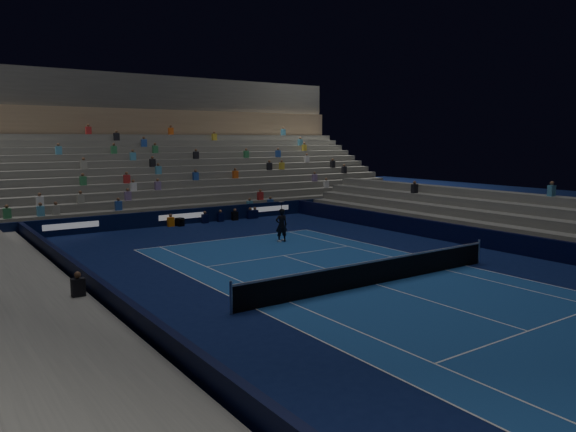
# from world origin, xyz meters

# --- Properties ---
(ground) EXTENTS (90.00, 90.00, 0.00)m
(ground) POSITION_xyz_m (0.00, 0.00, 0.00)
(ground) COLOR #0B1644
(ground) RESTS_ON ground
(court_surface) EXTENTS (10.97, 23.77, 0.01)m
(court_surface) POSITION_xyz_m (0.00, 0.00, 0.01)
(court_surface) COLOR #1A4992
(court_surface) RESTS_ON ground
(sponsor_barrier_far) EXTENTS (44.00, 0.25, 1.00)m
(sponsor_barrier_far) POSITION_xyz_m (0.00, 18.50, 0.50)
(sponsor_barrier_far) COLOR black
(sponsor_barrier_far) RESTS_ON ground
(sponsor_barrier_east) EXTENTS (0.25, 37.00, 1.00)m
(sponsor_barrier_east) POSITION_xyz_m (9.70, 0.00, 0.50)
(sponsor_barrier_east) COLOR black
(sponsor_barrier_east) RESTS_ON ground
(sponsor_barrier_west) EXTENTS (0.25, 37.00, 1.00)m
(sponsor_barrier_west) POSITION_xyz_m (-9.70, 0.00, 0.50)
(sponsor_barrier_west) COLOR black
(sponsor_barrier_west) RESTS_ON ground
(grandstand_main) EXTENTS (44.00, 15.20, 11.20)m
(grandstand_main) POSITION_xyz_m (0.00, 27.90, 3.38)
(grandstand_main) COLOR slate
(grandstand_main) RESTS_ON ground
(grandstand_east) EXTENTS (5.00, 37.00, 2.50)m
(grandstand_east) POSITION_xyz_m (13.17, 0.00, 0.92)
(grandstand_east) COLOR slate
(grandstand_east) RESTS_ON ground
(tennis_net) EXTENTS (12.90, 0.10, 1.10)m
(tennis_net) POSITION_xyz_m (0.00, 0.00, 0.50)
(tennis_net) COLOR #B2B2B7
(tennis_net) RESTS_ON ground
(tennis_player) EXTENTS (0.76, 0.59, 1.84)m
(tennis_player) POSITION_xyz_m (2.00, 9.52, 0.92)
(tennis_player) COLOR black
(tennis_player) RESTS_ON ground
(broadcast_camera) EXTENTS (0.51, 0.90, 0.54)m
(broadcast_camera) POSITION_xyz_m (-0.37, 17.83, 0.28)
(broadcast_camera) COLOR black
(broadcast_camera) RESTS_ON ground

